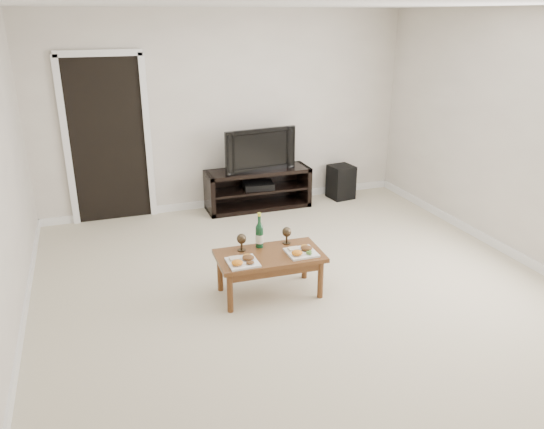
{
  "coord_description": "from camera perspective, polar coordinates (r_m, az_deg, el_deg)",
  "views": [
    {
      "loc": [
        -1.78,
        -4.1,
        2.52
      ],
      "look_at": [
        -0.18,
        0.43,
        0.7
      ],
      "focal_mm": 35.0,
      "sensor_mm": 36.0,
      "label": 1
    }
  ],
  "objects": [
    {
      "name": "coffee_table",
      "position": [
        5.06,
        -0.26,
        -6.41
      ],
      "size": [
        1.01,
        0.57,
        0.42
      ],
      "primitive_type": "cube",
      "rotation": [
        0.0,
        0.0,
        -0.03
      ],
      "color": "brown",
      "rests_on": "ground"
    },
    {
      "name": "doorway",
      "position": [
        7.0,
        -17.22,
        7.5
      ],
      "size": [
        0.9,
        0.02,
        2.05
      ],
      "primitive_type": "cube",
      "color": "black",
      "rests_on": "ground"
    },
    {
      "name": "floor",
      "position": [
        5.13,
        3.59,
        -8.72
      ],
      "size": [
        5.5,
        5.5,
        0.0
      ],
      "primitive_type": "plane",
      "color": "beige",
      "rests_on": "ground"
    },
    {
      "name": "av_receiver",
      "position": [
        7.26,
        -1.46,
        3.15
      ],
      "size": [
        0.44,
        0.35,
        0.08
      ],
      "primitive_type": "cube",
      "rotation": [
        0.0,
        0.0,
        -0.14
      ],
      "color": "black",
      "rests_on": "media_console"
    },
    {
      "name": "goblet_left",
      "position": [
        5.01,
        -3.29,
        -3.0
      ],
      "size": [
        0.09,
        0.09,
        0.17
      ],
      "primitive_type": null,
      "color": "#392E1F",
      "rests_on": "coffee_table"
    },
    {
      "name": "plate_left",
      "position": [
        4.78,
        -3.19,
        -4.89
      ],
      "size": [
        0.27,
        0.27,
        0.07
      ],
      "primitive_type": "cube",
      "color": "white",
      "rests_on": "coffee_table"
    },
    {
      "name": "back_wall",
      "position": [
        7.2,
        -4.91,
        10.93
      ],
      "size": [
        5.0,
        0.04,
        2.6
      ],
      "primitive_type": "cube",
      "color": "silver",
      "rests_on": "ground"
    },
    {
      "name": "wine_bottle",
      "position": [
        5.05,
        -1.36,
        -1.69
      ],
      "size": [
        0.07,
        0.07,
        0.35
      ],
      "primitive_type": "cylinder",
      "color": "#0F3A1E",
      "rests_on": "coffee_table"
    },
    {
      "name": "plate_right",
      "position": [
        4.97,
        3.17,
        -3.85
      ],
      "size": [
        0.27,
        0.27,
        0.07
      ],
      "primitive_type": "cube",
      "color": "white",
      "rests_on": "coffee_table"
    },
    {
      "name": "ceiling",
      "position": [
        4.47,
        4.39,
        21.97
      ],
      "size": [
        5.0,
        5.5,
        0.04
      ],
      "primitive_type": "cube",
      "color": "white",
      "rests_on": "back_wall"
    },
    {
      "name": "media_console",
      "position": [
        7.28,
        -1.52,
        2.79
      ],
      "size": [
        1.42,
        0.45,
        0.55
      ],
      "primitive_type": "cube",
      "color": "black",
      "rests_on": "ground"
    },
    {
      "name": "subwoofer",
      "position": [
        7.76,
        7.42,
        3.51
      ],
      "size": [
        0.36,
        0.36,
        0.48
      ],
      "primitive_type": "cube",
      "rotation": [
        0.0,
        0.0,
        0.12
      ],
      "color": "black",
      "rests_on": "ground"
    },
    {
      "name": "goblet_right",
      "position": [
        5.16,
        1.59,
        -2.25
      ],
      "size": [
        0.09,
        0.09,
        0.17
      ],
      "primitive_type": null,
      "color": "#392E1F",
      "rests_on": "coffee_table"
    },
    {
      "name": "television",
      "position": [
        7.13,
        -1.56,
        7.1
      ],
      "size": [
        1.01,
        0.25,
        0.58
      ],
      "primitive_type": "imported",
      "rotation": [
        0.0,
        0.0,
        0.12
      ],
      "color": "black",
      "rests_on": "media_console"
    }
  ]
}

